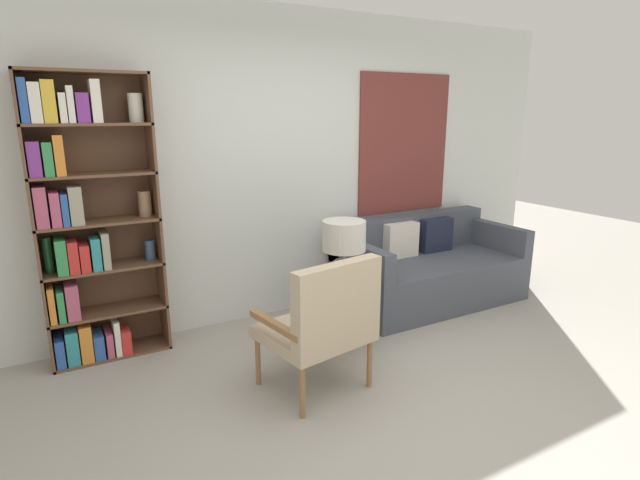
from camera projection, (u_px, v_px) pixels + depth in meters
ground_plane at (413, 422)px, 3.02m from camera, size 14.00×14.00×0.00m
wall_back at (276, 167)px, 4.42m from camera, size 6.40×0.08×2.70m
bookshelf at (84, 224)px, 3.58m from camera, size 0.84×0.30×2.10m
armchair at (325, 319)px, 3.22m from camera, size 0.74×0.69×0.93m
couch at (427, 269)px, 4.95m from camera, size 1.81×0.90×0.81m
side_table at (345, 284)px, 3.96m from camera, size 0.56×0.56×0.55m
table_lamp at (344, 243)px, 3.85m from camera, size 0.34×0.34×0.47m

